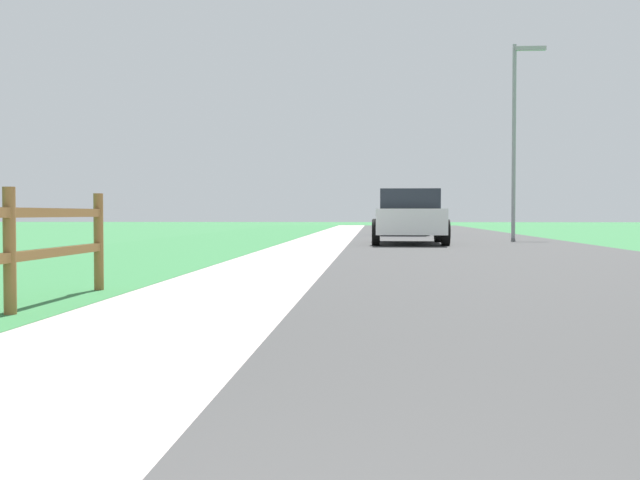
% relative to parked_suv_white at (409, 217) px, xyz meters
% --- Properties ---
extents(ground_plane, '(120.00, 120.00, 0.00)m').
position_rel_parked_suv_white_xyz_m(ground_plane, '(-1.78, 2.57, -0.81)').
color(ground_plane, '#347640').
extents(road_asphalt, '(7.00, 66.00, 0.01)m').
position_rel_parked_suv_white_xyz_m(road_asphalt, '(1.72, 4.57, -0.81)').
color(road_asphalt, '#393939').
rests_on(road_asphalt, ground).
extents(curb_concrete, '(6.00, 66.00, 0.01)m').
position_rel_parked_suv_white_xyz_m(curb_concrete, '(-4.78, 4.57, -0.81)').
color(curb_concrete, '#B7A3A2').
rests_on(curb_concrete, ground).
extents(grass_verge, '(5.00, 66.00, 0.00)m').
position_rel_parked_suv_white_xyz_m(grass_verge, '(-6.28, 4.57, -0.80)').
color(grass_verge, '#347640').
rests_on(grass_verge, ground).
extents(parked_suv_white, '(2.19, 4.69, 1.61)m').
position_rel_parked_suv_white_xyz_m(parked_suv_white, '(0.00, 0.00, 0.00)').
color(parked_suv_white, white).
rests_on(parked_suv_white, ground).
extents(parked_car_blue, '(2.10, 4.48, 1.58)m').
position_rel_parked_suv_white_xyz_m(parked_car_blue, '(0.25, 10.05, -0.04)').
color(parked_car_blue, navy).
rests_on(parked_car_blue, ground).
extents(street_lamp, '(1.17, 0.20, 6.94)m').
position_rel_parked_suv_white_xyz_m(street_lamp, '(4.06, 5.20, 3.27)').
color(street_lamp, gray).
rests_on(street_lamp, ground).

